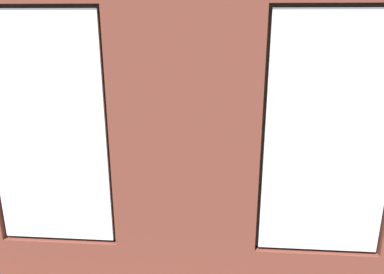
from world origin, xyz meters
name	(u,v)px	position (x,y,z in m)	size (l,w,h in m)	color
ground_plane	(200,190)	(0.00, 0.00, -0.05)	(6.43, 5.65, 0.10)	#99663D
brick_wall_with_windows	(185,139)	(0.00, 2.44, 1.56)	(5.83, 0.30, 3.16)	brown
white_wall_right	(1,86)	(2.86, 0.20, 1.58)	(0.10, 4.65, 3.16)	white
couch_by_window	(121,227)	(0.76, 1.79, 0.33)	(1.86, 0.87, 0.80)	black
couch_left	(350,173)	(-2.21, 0.05, 0.33)	(0.97, 1.89, 0.80)	black
coffee_table	(178,169)	(0.33, 0.17, 0.36)	(1.27, 0.80, 0.41)	olive
cup_ceramic	(168,161)	(0.49, 0.07, 0.45)	(0.07, 0.07, 0.09)	#4C4C51
candle_jar	(202,159)	(-0.02, 0.03, 0.47)	(0.08, 0.08, 0.13)	#B7333D
table_plant_small	(151,160)	(0.71, 0.29, 0.53)	(0.14, 0.14, 0.23)	brown
remote_silver	(183,169)	(0.24, 0.29, 0.42)	(0.05, 0.17, 0.02)	#B2B2B7
remote_gray	(178,165)	(0.33, 0.17, 0.42)	(0.05, 0.17, 0.02)	#59595B
media_console	(32,170)	(2.56, 0.22, 0.30)	(1.26, 0.42, 0.60)	black
tv_flatscreen	(26,124)	(2.56, 0.22, 1.02)	(1.21, 0.20, 0.84)	black
potted_plant_by_left_couch	(303,148)	(-1.81, -1.32, 0.25)	(0.20, 0.20, 0.38)	beige
potted_plant_between_couches	(250,205)	(-0.62, 1.74, 0.63)	(0.55, 0.55, 0.99)	gray
potted_plant_near_tv	(29,181)	(2.02, 1.30, 0.61)	(0.88, 0.78, 1.10)	#47423D
potted_plant_foreground_right	(93,119)	(2.26, -1.77, 0.58)	(0.49, 0.49, 0.90)	#47423D
potted_plant_corner_near_left	(328,121)	(-2.35, -1.82, 0.62)	(0.82, 0.79, 1.09)	beige
potted_plant_mid_room_small	(264,154)	(-1.00, -0.45, 0.41)	(0.44, 0.44, 0.60)	gray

